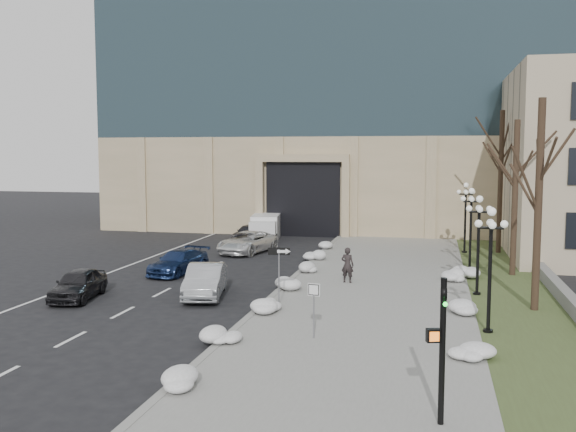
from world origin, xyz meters
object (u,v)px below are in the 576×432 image
traffic_signal (441,355)px  lamppost_b (479,232)px  car_a (78,284)px  pedestrian (347,265)px  one_way_sign (283,258)px  lamppost_a (490,253)px  keep_sign (314,299)px  car_b (205,281)px  box_truck (266,227)px  car_c (178,262)px  lamppost_d (466,208)px  lamppost_c (471,218)px  car_e (248,232)px  car_d (247,242)px

traffic_signal → lamppost_b: (1.83, 15.27, 1.21)m
car_a → pedestrian: 13.13m
one_way_sign → lamppost_a: (8.38, -2.25, 0.88)m
one_way_sign → keep_sign: one_way_sign is taller
car_b → keep_sign: (6.27, -5.90, 0.79)m
pedestrian → car_a: bearing=37.0°
box_truck → lamppost_a: (14.90, -24.03, 2.17)m
car_c → one_way_sign: bearing=-31.1°
lamppost_d → one_way_sign: bearing=-115.9°
car_a → lamppost_a: lamppost_a is taller
lamppost_a → lamppost_c: bearing=90.0°
lamppost_c → pedestrian: bearing=-140.7°
car_c → traffic_signal: (14.08, -17.52, 1.21)m
car_e → lamppost_c: (16.00, -9.86, 2.46)m
keep_sign → traffic_signal: traffic_signal is taller
car_a → box_truck: (3.10, 22.15, 0.21)m
car_a → one_way_sign: 9.74m
car_b → lamppost_a: bearing=-28.7°
car_b → traffic_signal: size_ratio=1.23×
car_c → car_e: size_ratio=1.26×
car_c → lamppost_a: (15.91, -8.75, 2.42)m
keep_sign → lamppost_c: bearing=77.7°
box_truck → lamppost_d: (14.90, -4.53, 2.17)m
keep_sign → lamppost_b: (6.17, 8.78, 1.52)m
car_b → pedestrian: pedestrian is taller
pedestrian → box_truck: 18.33m
car_e → lamppost_b: 23.02m
car_c → car_e: car_c is taller
car_b → lamppost_b: (12.44, 2.88, 2.31)m
car_d → pedestrian: size_ratio=2.86×
pedestrian → lamppost_a: bearing=138.8°
car_a → car_d: car_d is taller
car_b → one_way_sign: size_ratio=1.74×
lamppost_c → one_way_sign: bearing=-127.9°
keep_sign → one_way_sign: bearing=125.7°
car_a → lamppost_c: bearing=22.4°
keep_sign → box_truck: bearing=118.0°
car_c → lamppost_c: lamppost_c is taller
car_d → keep_sign: keep_sign is taller
car_c → car_d: car_d is taller
car_c → lamppost_d: 19.35m
car_a → traffic_signal: 19.40m
keep_sign → lamppost_a: 6.75m
car_a → pedestrian: size_ratio=2.27×
car_e → box_truck: bearing=56.2°
car_c → car_d: bearing=88.0°
one_way_sign → traffic_signal: traffic_signal is taller
box_truck → one_way_sign: size_ratio=2.30×
lamppost_a → lamppost_d: 19.50m
car_e → traffic_signal: 34.68m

